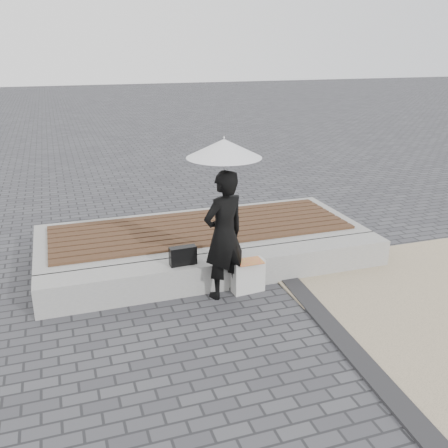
{
  "coord_description": "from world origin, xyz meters",
  "views": [
    {
      "loc": [
        -2.06,
        -4.42,
        3.14
      ],
      "look_at": [
        -0.13,
        1.28,
        1.0
      ],
      "focal_mm": 40.63,
      "sensor_mm": 36.0,
      "label": 1
    }
  ],
  "objects_px": {
    "seating_ledge": "(225,270)",
    "parasol": "(224,148)",
    "woman": "(224,235)",
    "handbag": "(183,256)",
    "canvas_tote": "(248,276)"
  },
  "relations": [
    {
      "from": "seating_ledge",
      "to": "parasol",
      "type": "height_order",
      "value": "parasol"
    },
    {
      "from": "seating_ledge",
      "to": "canvas_tote",
      "type": "bearing_deg",
      "value": -56.67
    },
    {
      "from": "canvas_tote",
      "to": "handbag",
      "type": "bearing_deg",
      "value": 156.87
    },
    {
      "from": "seating_ledge",
      "to": "parasol",
      "type": "bearing_deg",
      "value": -112.2
    },
    {
      "from": "woman",
      "to": "canvas_tote",
      "type": "xyz_separation_m",
      "value": [
        0.34,
        -0.0,
        -0.62
      ]
    },
    {
      "from": "seating_ledge",
      "to": "woman",
      "type": "xyz_separation_m",
      "value": [
        -0.13,
        -0.32,
        0.65
      ]
    },
    {
      "from": "parasol",
      "to": "handbag",
      "type": "distance_m",
      "value": 1.54
    },
    {
      "from": "canvas_tote",
      "to": "parasol",
      "type": "bearing_deg",
      "value": 174.29
    },
    {
      "from": "handbag",
      "to": "woman",
      "type": "bearing_deg",
      "value": -31.41
    },
    {
      "from": "seating_ledge",
      "to": "woman",
      "type": "bearing_deg",
      "value": -112.2
    },
    {
      "from": "seating_ledge",
      "to": "canvas_tote",
      "type": "distance_m",
      "value": 0.38
    },
    {
      "from": "woman",
      "to": "seating_ledge",
      "type": "bearing_deg",
      "value": -133.17
    },
    {
      "from": "parasol",
      "to": "seating_ledge",
      "type": "bearing_deg",
      "value": 67.8
    },
    {
      "from": "handbag",
      "to": "parasol",
      "type": "bearing_deg",
      "value": -31.41
    },
    {
      "from": "woman",
      "to": "canvas_tote",
      "type": "distance_m",
      "value": 0.71
    }
  ]
}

